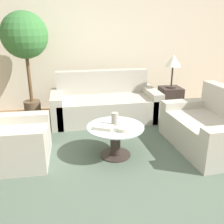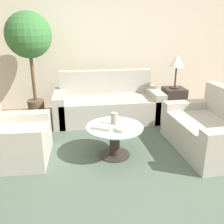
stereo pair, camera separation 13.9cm
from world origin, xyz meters
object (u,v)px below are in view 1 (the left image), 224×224
object	(u,v)px
loveseat	(210,129)
sofa_main	(105,104)
table_lamp	(173,62)
bowl	(124,129)
coffee_table	(115,137)
armchair	(11,142)
book_stack	(104,127)
vase	(115,119)
potted_plant	(25,40)

from	to	relation	value
loveseat	sofa_main	bearing A→B (deg)	-140.69
sofa_main	table_lamp	xyz separation A→B (m)	(1.27, -0.11, 0.78)
bowl	sofa_main	bearing A→B (deg)	89.54
loveseat	table_lamp	world-z (taller)	table_lamp
sofa_main	coffee_table	xyz separation A→B (m)	(-0.09, -1.46, -0.00)
sofa_main	armchair	world-z (taller)	sofa_main
bowl	book_stack	distance (m)	0.26
loveseat	table_lamp	size ratio (longest dim) A/B	2.23
book_stack	table_lamp	bearing A→B (deg)	69.90
sofa_main	bowl	size ratio (longest dim) A/B	10.77
table_lamp	bowl	xyz separation A→B (m)	(-1.28, -1.51, -0.60)
table_lamp	coffee_table	bearing A→B (deg)	-135.08
armchair	vase	bearing A→B (deg)	-89.84
sofa_main	vase	world-z (taller)	sofa_main
potted_plant	table_lamp	bearing A→B (deg)	-6.93
sofa_main	table_lamp	distance (m)	1.49
sofa_main	table_lamp	size ratio (longest dim) A/B	3.17
potted_plant	bowl	world-z (taller)	potted_plant
loveseat	table_lamp	xyz separation A→B (m)	(-0.05, 1.35, 0.78)
armchair	coffee_table	xyz separation A→B (m)	(1.36, -0.09, 0.00)
vase	book_stack	xyz separation A→B (m)	(-0.17, -0.11, -0.06)
armchair	table_lamp	world-z (taller)	table_lamp
table_lamp	potted_plant	bearing A→B (deg)	173.07
table_lamp	vase	size ratio (longest dim) A/B	3.63
sofa_main	loveseat	distance (m)	1.97
bowl	book_stack	xyz separation A→B (m)	(-0.24, 0.10, -0.00)
loveseat	potted_plant	size ratio (longest dim) A/B	0.71
potted_plant	book_stack	distance (m)	2.27
sofa_main	bowl	world-z (taller)	sofa_main
potted_plant	vase	distance (m)	2.25
loveseat	coffee_table	world-z (taller)	loveseat
armchair	bowl	size ratio (longest dim) A/B	4.65
table_lamp	loveseat	bearing A→B (deg)	-87.93
armchair	table_lamp	size ratio (longest dim) A/B	1.37
book_stack	coffee_table	bearing A→B (deg)	45.37
table_lamp	bowl	size ratio (longest dim) A/B	3.40
armchair	sofa_main	bearing A→B (deg)	-44.91
sofa_main	book_stack	size ratio (longest dim) A/B	6.93
coffee_table	bowl	world-z (taller)	bowl
sofa_main	loveseat	size ratio (longest dim) A/B	1.42
armchair	potted_plant	bearing A→B (deg)	-1.86
coffee_table	potted_plant	distance (m)	2.40
loveseat	bowl	bearing A→B (deg)	-86.10
loveseat	book_stack	size ratio (longest dim) A/B	4.88
armchair	loveseat	xyz separation A→B (m)	(2.76, -0.09, 0.00)
armchair	coffee_table	bearing A→B (deg)	-92.21
bowl	potted_plant	bearing A→B (deg)	126.19
coffee_table	book_stack	world-z (taller)	book_stack
sofa_main	loveseat	xyz separation A→B (m)	(1.32, -1.46, -0.00)
armchair	potted_plant	xyz separation A→B (m)	(0.10, 1.58, 1.17)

